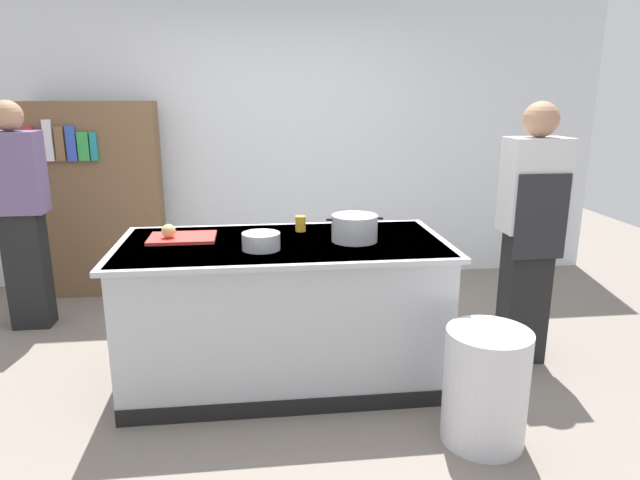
{
  "coord_description": "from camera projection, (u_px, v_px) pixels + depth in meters",
  "views": [
    {
      "loc": [
        -0.16,
        -3.26,
        1.77
      ],
      "look_at": [
        0.25,
        0.2,
        0.85
      ],
      "focal_mm": 31.48,
      "sensor_mm": 36.0,
      "label": 1
    }
  ],
  "objects": [
    {
      "name": "counter_island",
      "position": [
        284.0,
        309.0,
        3.48
      ],
      "size": [
        1.98,
        0.98,
        0.9
      ],
      "color": "#B7BABF",
      "rests_on": "ground_plane"
    },
    {
      "name": "trash_bin",
      "position": [
        485.0,
        387.0,
        2.88
      ],
      "size": [
        0.43,
        0.43,
        0.61
      ],
      "primitive_type": "cylinder",
      "color": "silver",
      "rests_on": "ground_plane"
    },
    {
      "name": "back_wall",
      "position": [
        269.0,
        122.0,
        5.24
      ],
      "size": [
        6.4,
        0.12,
        3.0
      ],
      "primitive_type": "cube",
      "color": "silver",
      "rests_on": "ground_plane"
    },
    {
      "name": "person_chef",
      "position": [
        531.0,
        229.0,
        3.62
      ],
      "size": [
        0.38,
        0.25,
        1.72
      ],
      "rotation": [
        0.0,
        0.0,
        1.38
      ],
      "color": "black",
      "rests_on": "ground_plane"
    },
    {
      "name": "ground_plane",
      "position": [
        285.0,
        377.0,
        3.6
      ],
      "size": [
        10.0,
        10.0,
        0.0
      ],
      "primitive_type": "plane",
      "color": "slate"
    },
    {
      "name": "cutting_board",
      "position": [
        182.0,
        238.0,
        3.42
      ],
      "size": [
        0.4,
        0.28,
        0.02
      ],
      "primitive_type": "cube",
      "color": "red",
      "rests_on": "counter_island"
    },
    {
      "name": "stock_pot",
      "position": [
        355.0,
        228.0,
        3.37
      ],
      "size": [
        0.34,
        0.28,
        0.16
      ],
      "color": "#B7BABF",
      "rests_on": "counter_island"
    },
    {
      "name": "bookshelf",
      "position": [
        97.0,
        200.0,
        4.94
      ],
      "size": [
        1.1,
        0.31,
        1.7
      ],
      "color": "brown",
      "rests_on": "ground_plane"
    },
    {
      "name": "person_guest",
      "position": [
        20.0,
        211.0,
        4.17
      ],
      "size": [
        0.38,
        0.24,
        1.72
      ],
      "rotation": [
        0.0,
        0.0,
        -1.25
      ],
      "color": "black",
      "rests_on": "ground_plane"
    },
    {
      "name": "juice_cup",
      "position": [
        300.0,
        224.0,
        3.62
      ],
      "size": [
        0.07,
        0.07,
        0.1
      ],
      "primitive_type": "cylinder",
      "color": "yellow",
      "rests_on": "counter_island"
    },
    {
      "name": "mixing_bowl",
      "position": [
        261.0,
        241.0,
        3.2
      ],
      "size": [
        0.22,
        0.22,
        0.1
      ],
      "primitive_type": "cylinder",
      "color": "#B7BABF",
      "rests_on": "counter_island"
    },
    {
      "name": "onion",
      "position": [
        168.0,
        231.0,
        3.37
      ],
      "size": [
        0.08,
        0.08,
        0.08
      ],
      "primitive_type": "sphere",
      "color": "tan",
      "rests_on": "cutting_board"
    }
  ]
}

